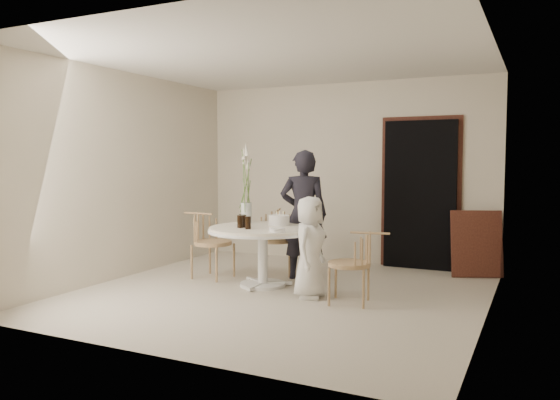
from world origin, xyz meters
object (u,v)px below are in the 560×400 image
at_px(birthday_cake, 279,220).
at_px(table, 263,236).
at_px(chair_left, 205,235).
at_px(boy, 310,247).
at_px(chair_far, 277,232).
at_px(girl, 304,215).
at_px(flower_vase, 246,192).
at_px(chair_right, 360,257).

bearing_deg(birthday_cake, table, -113.14).
distance_m(table, chair_left, 0.93).
height_order(boy, birthday_cake, boy).
distance_m(table, birthday_cake, 0.32).
bearing_deg(chair_far, boy, -68.75).
distance_m(girl, flower_vase, 0.80).
relative_size(table, chair_left, 1.55).
height_order(girl, boy, girl).
bearing_deg(chair_right, girl, -139.86).
xyz_separation_m(chair_right, birthday_cake, (-1.22, 0.54, 0.28)).
bearing_deg(table, birthday_cake, 66.86).
distance_m(chair_right, boy, 0.59).
height_order(table, chair_far, chair_far).
relative_size(table, girl, 0.80).
bearing_deg(chair_left, chair_far, -42.72).
bearing_deg(table, chair_far, 104.02).
bearing_deg(chair_right, flower_vase, -117.71).
height_order(chair_left, flower_vase, flower_vase).
relative_size(table, chair_far, 1.54).
xyz_separation_m(chair_right, flower_vase, (-1.72, 0.60, 0.62)).
bearing_deg(table, girl, 66.20).
height_order(table, birthday_cake, birthday_cake).
distance_m(table, boy, 0.78).
relative_size(birthday_cake, flower_vase, 0.25).
height_order(table, girl, girl).
height_order(table, boy, boy).
bearing_deg(boy, table, 67.28).
relative_size(table, chair_right, 1.68).
bearing_deg(chair_left, table, -94.90).
height_order(table, chair_right, chair_right).
distance_m(boy, flower_vase, 1.38).
bearing_deg(flower_vase, chair_right, -19.12).
distance_m(chair_far, girl, 0.59).
relative_size(table, flower_vase, 1.28).
bearing_deg(chair_right, chair_far, -134.84).
distance_m(chair_left, girl, 1.32).
bearing_deg(boy, flower_vase, 60.63).
bearing_deg(birthday_cake, boy, -39.06).
xyz_separation_m(chair_far, girl, (0.48, -0.20, 0.28)).
distance_m(girl, boy, 1.03).
xyz_separation_m(table, boy, (0.73, -0.27, -0.05)).
bearing_deg(chair_far, birthday_cake, -81.34).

